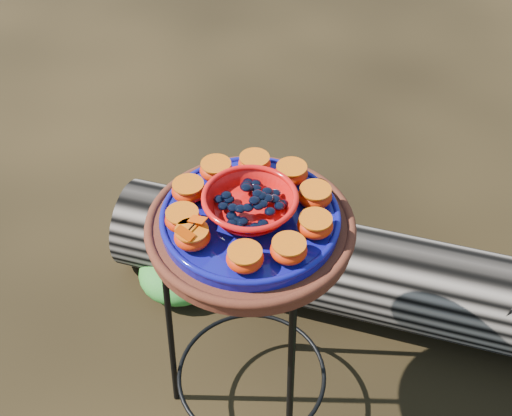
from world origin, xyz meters
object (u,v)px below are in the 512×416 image
Objects in this scene: driftwood_log at (357,272)px; cobalt_plate at (250,219)px; red_bowl at (250,205)px; plant_stand at (251,331)px; terracotta_saucer at (250,229)px.

cobalt_plate is at bearing -97.86° from driftwood_log.
driftwood_log is (0.07, 0.49, -0.60)m from cobalt_plate.
plant_stand is at bearing 0.00° from red_bowl.
plant_stand is 1.87× the size of cobalt_plate.
driftwood_log is at bearing 82.14° from plant_stand.
red_bowl is 0.81m from driftwood_log.
red_bowl is 0.12× the size of driftwood_log.
red_bowl is (0.00, 0.00, 0.04)m from cobalt_plate.
terracotta_saucer is 1.17× the size of cobalt_plate.
driftwood_log is (0.07, 0.49, -0.64)m from red_bowl.
terracotta_saucer is 0.03m from cobalt_plate.
terracotta_saucer is 2.33× the size of red_bowl.
cobalt_plate is 0.04m from red_bowl.
plant_stand is at bearing -97.86° from driftwood_log.
plant_stand is 1.61× the size of terracotta_saucer.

